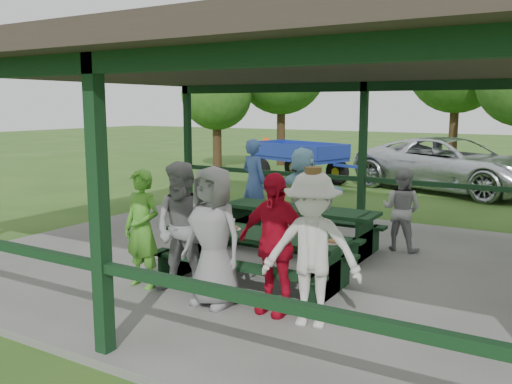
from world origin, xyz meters
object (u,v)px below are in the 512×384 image
Objects in this scene: picnic_table_near at (254,251)px; spectator_grey at (402,209)px; contestant_white_fedora at (312,250)px; spectator_lblue at (303,192)px; contestant_grey_left at (184,229)px; spectator_blue at (254,181)px; picnic_table_far at (299,223)px; contestant_green at (142,229)px; contestant_grey_mid at (213,237)px; contestant_red at (274,243)px; pickup_truck at (452,165)px; farm_trailer at (299,162)px.

spectator_grey reaches higher than picnic_table_near.
contestant_white_fedora is 1.06× the size of spectator_lblue.
contestant_grey_left is 0.99× the size of spectator_blue.
picnic_table_far is at bearing 35.97° from spectator_grey.
contestant_grey_mid reaches higher than contestant_green.
spectator_grey is (2.53, 3.76, -0.10)m from contestant_green.
pickup_truck is at bearing 96.73° from contestant_red.
contestant_green is 11.78m from pickup_truck.
picnic_table_far is 3.33m from contestant_white_fedora.
picnic_table_near is 3.16m from spectator_grey.
farm_trailer is at bearing 112.95° from picnic_table_near.
spectator_grey is (1.29, 3.83, -0.16)m from contestant_grey_mid.
contestant_red is at bearing -10.45° from contestant_grey_left.
spectator_lblue is at bearing -170.32° from pickup_truck.
contestant_green is at bearing 173.85° from contestant_grey_left.
contestant_red is at bearing 116.88° from spectator_lblue.
spectator_lblue is 7.71m from farm_trailer.
farm_trailer is at bearing 107.72° from contestant_green.
pickup_truck is (-0.18, 11.55, -0.14)m from contestant_red.
contestant_red reaches higher than picnic_table_far.
contestant_grey_mid is at bearing -162.16° from contestant_red.
farm_trailer is (-4.91, 10.61, -0.23)m from contestant_red.
contestant_red is 5.14m from spectator_blue.
spectator_lblue reaches higher than pickup_truck.
contestant_grey_mid is at bearing 105.43° from spectator_lblue.
spectator_blue is (-1.81, 1.50, 0.42)m from picnic_table_far.
contestant_green is 11.08m from farm_trailer.
contestant_red is at bearing 5.23° from contestant_green.
contestant_red reaches higher than farm_trailer.
contestant_white_fedora is 11.69m from pickup_truck.
contestant_green is at bearing 165.97° from contestant_white_fedora.
picnic_table_far is at bearing 99.41° from contestant_grey_mid.
contestant_grey_mid reaches higher than farm_trailer.
contestant_green is 0.90× the size of contestant_white_fedora.
picnic_table_far is 1.60× the size of spectator_lblue.
spectator_lblue is at bearing 4.08° from spectator_grey.
picnic_table_far is at bearing 157.13° from spectator_blue.
contestant_grey_mid is at bearing 131.69° from spectator_blue.
contestant_red is at bearing -69.60° from picnic_table_far.
spectator_grey is (3.36, -0.61, -0.18)m from spectator_blue.
contestant_grey_mid is (0.57, -0.14, -0.00)m from contestant_grey_left.
picnic_table_far is 1.80m from spectator_grey.
contestant_red is (1.35, 0.03, -0.03)m from contestant_grey_left.
spectator_grey is at bearing 51.72° from contestant_grey_left.
pickup_truck is (1.24, 7.81, -0.14)m from spectator_lblue.
contestant_grey_left is 4.56m from spectator_blue.
spectator_lblue reaches higher than farm_trailer.
picnic_table_near is at bearing 72.56° from spectator_grey.
contestant_green is 2.03m from contestant_red.
contestant_grey_mid reaches higher than contestant_red.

